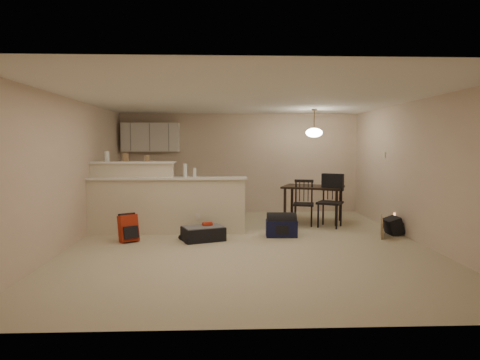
{
  "coord_description": "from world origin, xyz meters",
  "views": [
    {
      "loc": [
        -0.42,
        -7.34,
        1.71
      ],
      "look_at": [
        -0.1,
        0.7,
        1.05
      ],
      "focal_mm": 32.0,
      "sensor_mm": 36.0,
      "label": 1
    }
  ],
  "objects_px": {
    "suitcase": "(203,234)",
    "red_backpack": "(128,228)",
    "black_daypack": "(393,226)",
    "dining_chair_far": "(330,201)",
    "dining_table": "(313,190)",
    "pendant_lamp": "(314,132)",
    "navy_duffel": "(281,228)",
    "dining_chair_near": "(304,203)"
  },
  "relations": [
    {
      "from": "dining_chair_far",
      "to": "black_daypack",
      "type": "xyz_separation_m",
      "value": [
        1.03,
        -0.8,
        -0.38
      ]
    },
    {
      "from": "pendant_lamp",
      "to": "dining_chair_near",
      "type": "distance_m",
      "value": 1.59
    },
    {
      "from": "red_backpack",
      "to": "dining_chair_far",
      "type": "bearing_deg",
      "value": -14.68
    },
    {
      "from": "suitcase",
      "to": "red_backpack",
      "type": "bearing_deg",
      "value": 160.21
    },
    {
      "from": "black_daypack",
      "to": "pendant_lamp",
      "type": "bearing_deg",
      "value": 38.13
    },
    {
      "from": "dining_chair_far",
      "to": "navy_duffel",
      "type": "height_order",
      "value": "dining_chair_far"
    },
    {
      "from": "black_daypack",
      "to": "suitcase",
      "type": "bearing_deg",
      "value": 92.29
    },
    {
      "from": "red_backpack",
      "to": "navy_duffel",
      "type": "bearing_deg",
      "value": -25.57
    },
    {
      "from": "dining_chair_near",
      "to": "pendant_lamp",
      "type": "bearing_deg",
      "value": 67.25
    },
    {
      "from": "navy_duffel",
      "to": "pendant_lamp",
      "type": "bearing_deg",
      "value": 61.14
    },
    {
      "from": "navy_duffel",
      "to": "black_daypack",
      "type": "xyz_separation_m",
      "value": [
        2.16,
        0.1,
        0.0
      ]
    },
    {
      "from": "black_daypack",
      "to": "dining_chair_far",
      "type": "bearing_deg",
      "value": 48.65
    },
    {
      "from": "navy_duffel",
      "to": "black_daypack",
      "type": "distance_m",
      "value": 2.17
    },
    {
      "from": "black_daypack",
      "to": "red_backpack",
      "type": "bearing_deg",
      "value": 91.08
    },
    {
      "from": "dining_chair_near",
      "to": "suitcase",
      "type": "distance_m",
      "value": 2.5
    },
    {
      "from": "suitcase",
      "to": "navy_duffel",
      "type": "height_order",
      "value": "navy_duffel"
    },
    {
      "from": "pendant_lamp",
      "to": "black_daypack",
      "type": "xyz_separation_m",
      "value": [
        1.25,
        -1.4,
        -1.83
      ]
    },
    {
      "from": "dining_chair_far",
      "to": "suitcase",
      "type": "bearing_deg",
      "value": -126.16
    },
    {
      "from": "pendant_lamp",
      "to": "dining_chair_near",
      "type": "bearing_deg",
      "value": -125.02
    },
    {
      "from": "dining_chair_near",
      "to": "red_backpack",
      "type": "distance_m",
      "value": 3.67
    },
    {
      "from": "suitcase",
      "to": "black_daypack",
      "type": "distance_m",
      "value": 3.63
    },
    {
      "from": "suitcase",
      "to": "red_backpack",
      "type": "height_order",
      "value": "red_backpack"
    },
    {
      "from": "pendant_lamp",
      "to": "red_backpack",
      "type": "xyz_separation_m",
      "value": [
        -3.68,
        -1.81,
        -1.75
      ]
    },
    {
      "from": "dining_table",
      "to": "suitcase",
      "type": "xyz_separation_m",
      "value": [
        -2.36,
        -1.78,
        -0.59
      ]
    },
    {
      "from": "pendant_lamp",
      "to": "black_daypack",
      "type": "bearing_deg",
      "value": -48.24
    },
    {
      "from": "dining_chair_far",
      "to": "navy_duffel",
      "type": "xyz_separation_m",
      "value": [
        -1.13,
        -0.9,
        -0.39
      ]
    },
    {
      "from": "navy_duffel",
      "to": "black_daypack",
      "type": "relative_size",
      "value": 1.57
    },
    {
      "from": "dining_table",
      "to": "dining_chair_near",
      "type": "bearing_deg",
      "value": -102.79
    },
    {
      "from": "dining_chair_near",
      "to": "dining_chair_far",
      "type": "xyz_separation_m",
      "value": [
        0.52,
        -0.19,
        0.06
      ]
    },
    {
      "from": "suitcase",
      "to": "navy_duffel",
      "type": "xyz_separation_m",
      "value": [
        1.45,
        0.27,
        0.03
      ]
    },
    {
      "from": "black_daypack",
      "to": "dining_table",
      "type": "bearing_deg",
      "value": 38.13
    },
    {
      "from": "pendant_lamp",
      "to": "dining_chair_near",
      "type": "relative_size",
      "value": 0.64
    },
    {
      "from": "dining_table",
      "to": "navy_duffel",
      "type": "relative_size",
      "value": 2.65
    },
    {
      "from": "pendant_lamp",
      "to": "black_daypack",
      "type": "relative_size",
      "value": 1.7
    },
    {
      "from": "dining_chair_far",
      "to": "red_backpack",
      "type": "distance_m",
      "value": 4.1
    },
    {
      "from": "dining_chair_near",
      "to": "navy_duffel",
      "type": "bearing_deg",
      "value": -107.33
    },
    {
      "from": "dining_chair_near",
      "to": "black_daypack",
      "type": "bearing_deg",
      "value": -20.26
    },
    {
      "from": "dining_table",
      "to": "pendant_lamp",
      "type": "height_order",
      "value": "pendant_lamp"
    },
    {
      "from": "dining_table",
      "to": "dining_chair_near",
      "type": "relative_size",
      "value": 1.57
    },
    {
      "from": "dining_chair_near",
      "to": "dining_table",
      "type": "bearing_deg",
      "value": 67.25
    },
    {
      "from": "dining_table",
      "to": "navy_duffel",
      "type": "bearing_deg",
      "value": -98.94
    },
    {
      "from": "pendant_lamp",
      "to": "dining_chair_far",
      "type": "bearing_deg",
      "value": -69.81
    }
  ]
}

